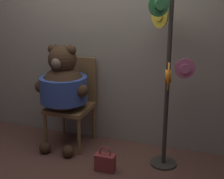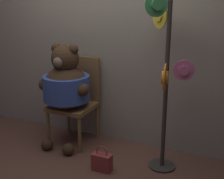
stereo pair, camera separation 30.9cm
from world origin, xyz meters
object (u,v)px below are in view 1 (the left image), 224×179
object	(u,v)px
chair	(73,99)
teddy_bear	(63,86)
hat_display_rack	(166,75)
handbag_on_ground	(105,162)

from	to	relation	value
chair	teddy_bear	xyz separation A→B (m)	(-0.03, -0.17, 0.20)
chair	teddy_bear	world-z (taller)	teddy_bear
teddy_bear	hat_display_rack	world-z (taller)	hat_display_rack
teddy_bear	hat_display_rack	size ratio (longest dim) A/B	0.69
teddy_bear	hat_display_rack	distance (m)	1.19
teddy_bear	chair	bearing A→B (deg)	79.97
hat_display_rack	teddy_bear	bearing A→B (deg)	177.37
chair	hat_display_rack	world-z (taller)	hat_display_rack
chair	handbag_on_ground	world-z (taller)	chair
teddy_bear	handbag_on_ground	xyz separation A→B (m)	(0.63, -0.36, -0.65)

